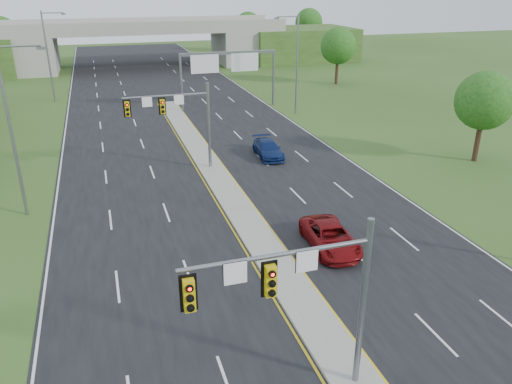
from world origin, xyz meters
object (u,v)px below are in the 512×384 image
object	(u,v)px
signal_mast_far	(180,114)
sign_gantry	(227,64)
overpass	(141,47)
car_far_a	(330,237)
car_far_b	(268,149)
signal_mast_near	(306,290)

from	to	relation	value
signal_mast_far	sign_gantry	xyz separation A→B (m)	(8.95, 19.99, 0.51)
overpass	car_far_a	bearing A→B (deg)	-87.07
overpass	car_far_b	world-z (taller)	overpass
overpass	car_far_a	world-z (taller)	overpass
sign_gantry	car_far_b	size ratio (longest dim) A/B	2.41
sign_gantry	overpass	world-z (taller)	overpass
signal_mast_far	car_far_b	world-z (taller)	signal_mast_far
signal_mast_far	car_far_b	size ratio (longest dim) A/B	1.46
signal_mast_far	overpass	bearing A→B (deg)	87.65
signal_mast_near	signal_mast_far	world-z (taller)	same
sign_gantry	overpass	size ratio (longest dim) A/B	0.14
car_far_a	overpass	bearing A→B (deg)	97.03
signal_mast_near	car_far_a	world-z (taller)	signal_mast_near
signal_mast_near	car_far_b	xyz separation A→B (m)	(7.72, 26.40, -4.01)
sign_gantry	car_far_a	xyz separation A→B (m)	(-3.10, -35.09, -4.51)
sign_gantry	car_far_b	distance (m)	19.18
sign_gantry	car_far_a	size ratio (longest dim) A/B	2.26
overpass	car_far_b	size ratio (longest dim) A/B	16.64
overpass	signal_mast_near	bearing A→B (deg)	-91.62
car_far_b	car_far_a	bearing A→B (deg)	-93.08
signal_mast_far	sign_gantry	world-z (taller)	signal_mast_far
sign_gantry	car_far_a	world-z (taller)	sign_gantry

